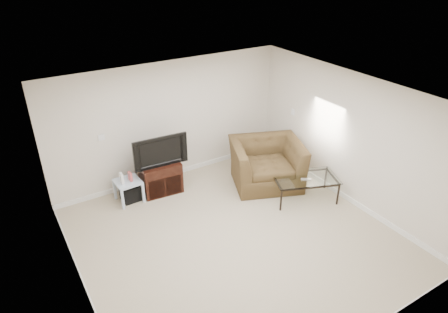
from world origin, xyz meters
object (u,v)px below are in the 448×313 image
recliner (267,157)px  coffee_table (304,188)px  tv_stand (161,177)px  television (159,150)px  side_table (129,191)px  subwoofer (130,193)px

recliner → coffee_table: bearing=-50.9°
tv_stand → coffee_table: size_ratio=0.63×
tv_stand → television: television is taller
side_table → recliner: bearing=-17.7°
recliner → coffee_table: size_ratio=1.15×
television → coffee_table: television is taller
side_table → recliner: 2.83m
television → recliner: (2.00, -0.82, -0.33)m
recliner → tv_stand: bearing=178.8°
television → subwoofer: bearing=178.8°
television → recliner: 2.18m
recliner → television: bearing=179.6°
television → recliner: television is taller
subwoofer → recliner: bearing=-18.2°
television → side_table: television is taller
tv_stand → television: size_ratio=0.77×
recliner → coffee_table: (0.27, -0.88, -0.38)m
recliner → coffee_table: recliner is taller
side_table → tv_stand: bearing=0.0°
tv_stand → subwoofer: (-0.65, 0.02, -0.16)m
subwoofer → side_table: bearing=-144.0°
tv_stand → subwoofer: size_ratio=2.30×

